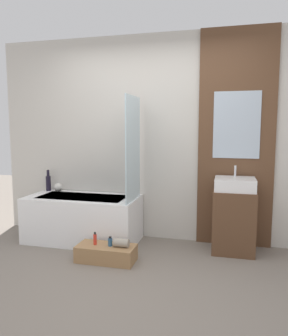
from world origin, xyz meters
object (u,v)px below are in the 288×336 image
object	(u,v)px
bathtub	(83,219)
vase_round_light	(58,187)
bottle_soap_primary	(95,239)
bottle_soap_secondary	(110,242)
sink	(235,184)
wooden_step_bench	(106,253)
vase_tall_dark	(48,182)

from	to	relation	value
bathtub	vase_round_light	distance (m)	0.62
bottle_soap_primary	bottle_soap_secondary	distance (m)	0.17
sink	vase_round_light	xyz separation A→B (m)	(-2.31, 0.13, -0.17)
wooden_step_bench	vase_round_light	xyz separation A→B (m)	(-0.98, 0.76, 0.54)
vase_round_light	sink	bearing A→B (deg)	-3.17
bathtub	sink	size ratio (longest dim) A/B	3.14
bottle_soap_primary	sink	bearing A→B (deg)	23.50
vase_tall_dark	bottle_soap_primary	distance (m)	1.36
vase_round_light	wooden_step_bench	bearing A→B (deg)	-38.00
wooden_step_bench	vase_round_light	size ratio (longest dim) A/B	5.59
bottle_soap_primary	bottle_soap_secondary	world-z (taller)	bottle_soap_primary
vase_tall_dark	vase_round_light	bearing A→B (deg)	-8.21
vase_tall_dark	sink	bearing A→B (deg)	-3.50
bathtub	vase_tall_dark	bearing A→B (deg)	158.09
vase_tall_dark	bottle_soap_primary	xyz separation A→B (m)	(1.01, -0.79, -0.46)
bottle_soap_secondary	wooden_step_bench	bearing A→B (deg)	180.00
sink	bottle_soap_primary	xyz separation A→B (m)	(-1.46, -0.64, -0.56)
wooden_step_bench	bottle_soap_secondary	xyz separation A→B (m)	(0.05, -0.00, 0.13)
bathtub	vase_round_light	xyz separation A→B (m)	(-0.46, 0.23, 0.34)
bathtub	wooden_step_bench	size ratio (longest dim) A/B	2.23
vase_round_light	bottle_soap_secondary	world-z (taller)	vase_round_light
bathtub	sink	world-z (taller)	sink
wooden_step_bench	bottle_soap_primary	distance (m)	0.20
vase_round_light	bathtub	bearing A→B (deg)	-26.28
bathtub	vase_tall_dark	xyz separation A→B (m)	(-0.62, 0.25, 0.40)
wooden_step_bench	vase_tall_dark	xyz separation A→B (m)	(-1.14, 0.79, 0.60)
bathtub	vase_tall_dark	world-z (taller)	vase_tall_dark
wooden_step_bench	vase_tall_dark	distance (m)	1.51
bathtub	wooden_step_bench	xyz separation A→B (m)	(0.52, -0.54, -0.20)
wooden_step_bench	sink	size ratio (longest dim) A/B	1.41
vase_round_light	bottle_soap_secondary	xyz separation A→B (m)	(1.03, -0.76, -0.41)
sink	bottle_soap_primary	distance (m)	1.69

